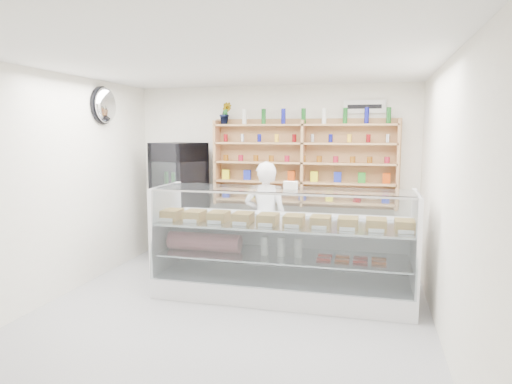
# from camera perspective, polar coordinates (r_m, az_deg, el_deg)

# --- Properties ---
(room) EXTENTS (5.00, 5.00, 5.00)m
(room) POSITION_cam_1_polar(r_m,az_deg,el_deg) (4.95, -3.90, -0.31)
(room) COLOR #9F9FA4
(room) RESTS_ON ground
(display_counter) EXTENTS (3.19, 0.95, 1.39)m
(display_counter) POSITION_cam_1_polar(r_m,az_deg,el_deg) (5.81, 3.30, -9.47)
(display_counter) COLOR white
(display_counter) RESTS_ON floor
(shop_worker) EXTENTS (0.63, 0.43, 1.67)m
(shop_worker) POSITION_cam_1_polar(r_m,az_deg,el_deg) (6.49, 1.23, -3.50)
(shop_worker) COLOR silver
(shop_worker) RESTS_ON floor
(drinks_cooler) EXTENTS (0.87, 0.86, 1.91)m
(drinks_cooler) POSITION_cam_1_polar(r_m,az_deg,el_deg) (7.39, -9.54, -1.28)
(drinks_cooler) COLOR black
(drinks_cooler) RESTS_ON floor
(wall_shelving) EXTENTS (2.84, 0.28, 1.33)m
(wall_shelving) POSITION_cam_1_polar(r_m,az_deg,el_deg) (7.09, 5.88, 3.60)
(wall_shelving) COLOR tan
(wall_shelving) RESTS_ON back_wall
(potted_plant) EXTENTS (0.22, 0.19, 0.34)m
(potted_plant) POSITION_cam_1_polar(r_m,az_deg,el_deg) (7.37, -3.84, 9.78)
(potted_plant) COLOR #1E6626
(potted_plant) RESTS_ON wall_shelving
(security_mirror) EXTENTS (0.15, 0.50, 0.50)m
(security_mirror) POSITION_cam_1_polar(r_m,az_deg,el_deg) (6.94, -18.29, 10.25)
(security_mirror) COLOR silver
(security_mirror) RESTS_ON left_wall
(wall_sign) EXTENTS (0.62, 0.03, 0.20)m
(wall_sign) POSITION_cam_1_polar(r_m,az_deg,el_deg) (7.14, 13.41, 10.34)
(wall_sign) COLOR white
(wall_sign) RESTS_ON back_wall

